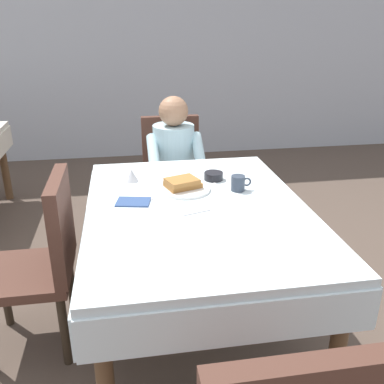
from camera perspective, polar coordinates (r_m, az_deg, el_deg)
ground_plane at (r=2.53m, az=0.62°, el=-17.34°), size 14.00×14.00×0.00m
back_wall at (r=5.33m, az=-6.09°, el=21.94°), size 12.00×0.16×3.20m
dining_table_main at (r=2.18m, az=0.69°, el=-4.01°), size 1.12×1.52×0.74m
chair_diner at (r=3.30m, az=-2.67°, el=2.99°), size 0.44×0.45×0.93m
diner_person at (r=3.10m, az=-2.37°, el=4.47°), size 0.40×0.43×1.12m
chair_left_side at (r=2.25m, az=-19.25°, el=-7.96°), size 0.45×0.44×0.93m
plate_breakfast at (r=2.33m, az=-0.99°, el=0.41°), size 0.28×0.28×0.02m
breakfast_stack at (r=2.32m, az=-1.30°, el=1.22°), size 0.21×0.19×0.05m
cup_coffee at (r=2.33m, az=6.26°, el=1.20°), size 0.11×0.08×0.08m
bowl_butter at (r=2.48m, az=2.91°, el=2.16°), size 0.11×0.11×0.04m
syrup_pitcher at (r=2.47m, az=-8.13°, el=2.24°), size 0.08×0.08×0.07m
fork_left_of_plate at (r=2.29m, az=-5.61°, el=-0.19°), size 0.02×0.18×0.00m
knife_right_of_plate at (r=2.34m, az=3.68°, el=0.38°), size 0.03×0.20×0.00m
spoon_near_edge at (r=2.06m, az=0.61°, el=-2.77°), size 0.15×0.06×0.00m
napkin_folded at (r=2.20m, az=-7.90°, el=-1.32°), size 0.19×0.15×0.01m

